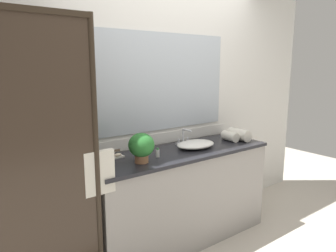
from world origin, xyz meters
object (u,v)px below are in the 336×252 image
(faucet, at_px, (184,139))
(rolled_towel_middle, at_px, (230,136))
(soap_dish, at_px, (118,156))
(amenity_bottle_lotion, at_px, (110,166))
(amenity_bottle_body_wash, at_px, (158,153))
(potted_plant, at_px, (141,146))
(sink_basin, at_px, (196,144))
(rolled_towel_near_edge, at_px, (239,135))

(faucet, distance_m, rolled_towel_middle, 0.51)
(soap_dish, distance_m, rolled_towel_middle, 1.23)
(soap_dish, height_order, amenity_bottle_lotion, amenity_bottle_lotion)
(amenity_bottle_body_wash, bearing_deg, soap_dish, 145.58)
(potted_plant, distance_m, rolled_towel_middle, 1.14)
(faucet, relative_size, potted_plant, 0.70)
(soap_dish, bearing_deg, faucet, 1.70)
(faucet, height_order, potted_plant, potted_plant)
(amenity_bottle_body_wash, relative_size, rolled_towel_middle, 0.43)
(faucet, relative_size, rolled_towel_middle, 0.93)
(faucet, distance_m, amenity_bottle_body_wash, 0.52)
(amenity_bottle_lotion, relative_size, rolled_towel_middle, 0.43)
(potted_plant, height_order, soap_dish, potted_plant)
(potted_plant, relative_size, rolled_towel_middle, 1.33)
(amenity_bottle_body_wash, bearing_deg, potted_plant, -165.57)
(sink_basin, xyz_separation_m, potted_plant, (-0.66, -0.09, 0.10))
(sink_basin, distance_m, soap_dish, 0.77)
(soap_dish, bearing_deg, amenity_bottle_body_wash, -34.42)
(faucet, distance_m, rolled_towel_near_edge, 0.62)
(rolled_towel_middle, bearing_deg, amenity_bottle_lotion, -175.65)
(sink_basin, relative_size, amenity_bottle_body_wash, 5.10)
(potted_plant, bearing_deg, amenity_bottle_body_wash, 14.43)
(amenity_bottle_lotion, bearing_deg, potted_plant, 5.83)
(soap_dish, height_order, rolled_towel_near_edge, rolled_towel_near_edge)
(rolled_towel_near_edge, bearing_deg, potted_plant, -177.67)
(faucet, bearing_deg, soap_dish, -178.30)
(amenity_bottle_lotion, relative_size, rolled_towel_near_edge, 0.31)
(sink_basin, distance_m, amenity_bottle_body_wash, 0.47)
(sink_basin, distance_m, rolled_towel_middle, 0.47)
(sink_basin, distance_m, potted_plant, 0.68)
(amenity_bottle_body_wash, distance_m, amenity_bottle_lotion, 0.50)
(potted_plant, distance_m, amenity_bottle_lotion, 0.31)
(faucet, bearing_deg, amenity_bottle_body_wash, -155.34)
(faucet, xyz_separation_m, soap_dish, (-0.75, -0.02, -0.04))
(amenity_bottle_body_wash, xyz_separation_m, rolled_towel_middle, (0.94, 0.03, 0.01))
(soap_dish, xyz_separation_m, rolled_towel_near_edge, (1.33, -0.19, 0.05))
(sink_basin, bearing_deg, amenity_bottle_lotion, -173.09)
(sink_basin, height_order, rolled_towel_middle, rolled_towel_middle)
(faucet, bearing_deg, amenity_bottle_lotion, -162.85)
(potted_plant, distance_m, rolled_towel_near_edge, 1.25)
(amenity_bottle_body_wash, height_order, amenity_bottle_lotion, same)
(sink_basin, xyz_separation_m, rolled_towel_near_edge, (0.58, -0.04, 0.03))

